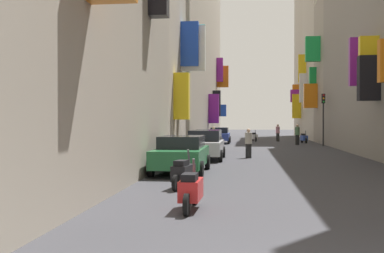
{
  "coord_description": "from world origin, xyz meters",
  "views": [
    {
      "loc": [
        -1.43,
        -4.31,
        2.02
      ],
      "look_at": [
        -5.38,
        29.53,
        1.58
      ],
      "focal_mm": 43.65,
      "sensor_mm": 36.0,
      "label": 1
    }
  ],
  "objects_px": {
    "parked_car_black": "(208,140)",
    "pedestrian_near_left": "(249,144)",
    "parked_car_green": "(181,153)",
    "scooter_blue": "(304,138)",
    "traffic_light_near_corner": "(323,110)",
    "scooter_red": "(191,190)",
    "scooter_white": "(254,137)",
    "parked_car_silver": "(205,144)",
    "pedestrian_near_right": "(297,135)",
    "pedestrian_mid_street": "(278,133)",
    "pedestrian_crossing": "(214,138)",
    "scooter_black": "(183,173)",
    "parked_car_blue": "(220,135)"
  },
  "relations": [
    {
      "from": "parked_car_blue",
      "to": "pedestrian_crossing",
      "type": "height_order",
      "value": "pedestrian_crossing"
    },
    {
      "from": "pedestrian_near_right",
      "to": "pedestrian_mid_street",
      "type": "relative_size",
      "value": 1.03
    },
    {
      "from": "parked_car_blue",
      "to": "scooter_white",
      "type": "distance_m",
      "value": 4.98
    },
    {
      "from": "parked_car_green",
      "to": "scooter_blue",
      "type": "xyz_separation_m",
      "value": [
        7.63,
        24.76,
        -0.29
      ]
    },
    {
      "from": "parked_car_silver",
      "to": "pedestrian_near_left",
      "type": "height_order",
      "value": "pedestrian_near_left"
    },
    {
      "from": "parked_car_black",
      "to": "scooter_red",
      "type": "relative_size",
      "value": 2.19
    },
    {
      "from": "parked_car_silver",
      "to": "pedestrian_near_right",
      "type": "relative_size",
      "value": 2.54
    },
    {
      "from": "traffic_light_near_corner",
      "to": "scooter_blue",
      "type": "bearing_deg",
      "value": 99.67
    },
    {
      "from": "scooter_white",
      "to": "pedestrian_near_right",
      "type": "bearing_deg",
      "value": -59.08
    },
    {
      "from": "pedestrian_mid_street",
      "to": "traffic_light_near_corner",
      "type": "height_order",
      "value": "traffic_light_near_corner"
    },
    {
      "from": "scooter_black",
      "to": "scooter_red",
      "type": "relative_size",
      "value": 1.04
    },
    {
      "from": "parked_car_green",
      "to": "traffic_light_near_corner",
      "type": "bearing_deg",
      "value": 66.66
    },
    {
      "from": "parked_car_silver",
      "to": "pedestrian_near_left",
      "type": "xyz_separation_m",
      "value": [
        2.24,
        1.13,
        -0.01
      ]
    },
    {
      "from": "parked_car_green",
      "to": "pedestrian_crossing",
      "type": "height_order",
      "value": "pedestrian_crossing"
    },
    {
      "from": "parked_car_silver",
      "to": "parked_car_black",
      "type": "bearing_deg",
      "value": 93.49
    },
    {
      "from": "pedestrian_near_left",
      "to": "pedestrian_mid_street",
      "type": "bearing_deg",
      "value": 81.92
    },
    {
      "from": "parked_car_black",
      "to": "scooter_red",
      "type": "xyz_separation_m",
      "value": [
        1.23,
        -19.33,
        -0.29
      ]
    },
    {
      "from": "parked_car_green",
      "to": "parked_car_blue",
      "type": "relative_size",
      "value": 1.08
    },
    {
      "from": "parked_car_green",
      "to": "pedestrian_near_right",
      "type": "bearing_deg",
      "value": 72.8
    },
    {
      "from": "parked_car_black",
      "to": "pedestrian_near_left",
      "type": "xyz_separation_m",
      "value": [
        2.58,
        -4.49,
        0.03
      ]
    },
    {
      "from": "scooter_blue",
      "to": "pedestrian_near_left",
      "type": "xyz_separation_m",
      "value": [
        -5.02,
        -17.35,
        0.32
      ]
    },
    {
      "from": "pedestrian_crossing",
      "to": "pedestrian_mid_street",
      "type": "xyz_separation_m",
      "value": [
        5.36,
        12.43,
        0.04
      ]
    },
    {
      "from": "scooter_red",
      "to": "traffic_light_near_corner",
      "type": "relative_size",
      "value": 0.44
    },
    {
      "from": "scooter_blue",
      "to": "pedestrian_mid_street",
      "type": "relative_size",
      "value": 1.1
    },
    {
      "from": "parked_car_green",
      "to": "scooter_red",
      "type": "height_order",
      "value": "parked_car_green"
    },
    {
      "from": "scooter_white",
      "to": "pedestrian_mid_street",
      "type": "relative_size",
      "value": 1.13
    },
    {
      "from": "parked_car_silver",
      "to": "scooter_red",
      "type": "xyz_separation_m",
      "value": [
        0.88,
        -13.72,
        -0.33
      ]
    },
    {
      "from": "parked_car_blue",
      "to": "pedestrian_near_right",
      "type": "xyz_separation_m",
      "value": [
        6.58,
        -1.9,
        0.11
      ]
    },
    {
      "from": "scooter_white",
      "to": "pedestrian_near_left",
      "type": "bearing_deg",
      "value": -91.85
    },
    {
      "from": "scooter_red",
      "to": "pedestrian_mid_street",
      "type": "xyz_separation_m",
      "value": [
        4.27,
        35.38,
        0.36
      ]
    },
    {
      "from": "scooter_blue",
      "to": "scooter_white",
      "type": "xyz_separation_m",
      "value": [
        -4.37,
        2.7,
        0.0
      ]
    },
    {
      "from": "parked_car_blue",
      "to": "scooter_blue",
      "type": "xyz_separation_m",
      "value": [
        7.49,
        1.18,
        -0.28
      ]
    },
    {
      "from": "parked_car_blue",
      "to": "scooter_blue",
      "type": "distance_m",
      "value": 7.59
    },
    {
      "from": "parked_car_blue",
      "to": "scooter_red",
      "type": "xyz_separation_m",
      "value": [
        1.12,
        -31.01,
        -0.28
      ]
    },
    {
      "from": "scooter_white",
      "to": "scooter_blue",
      "type": "bearing_deg",
      "value": -31.68
    },
    {
      "from": "pedestrian_near_left",
      "to": "traffic_light_near_corner",
      "type": "relative_size",
      "value": 0.38
    },
    {
      "from": "pedestrian_near_left",
      "to": "parked_car_green",
      "type": "bearing_deg",
      "value": -109.39
    },
    {
      "from": "parked_car_silver",
      "to": "pedestrian_mid_street",
      "type": "xyz_separation_m",
      "value": [
        5.16,
        21.66,
        0.04
      ]
    },
    {
      "from": "scooter_black",
      "to": "pedestrian_near_right",
      "type": "distance_m",
      "value": 26.45
    },
    {
      "from": "scooter_white",
      "to": "pedestrian_mid_street",
      "type": "xyz_separation_m",
      "value": [
        2.27,
        0.49,
        0.36
      ]
    },
    {
      "from": "scooter_red",
      "to": "pedestrian_near_right",
      "type": "height_order",
      "value": "pedestrian_near_right"
    },
    {
      "from": "pedestrian_crossing",
      "to": "pedestrian_mid_street",
      "type": "relative_size",
      "value": 0.95
    },
    {
      "from": "scooter_black",
      "to": "pedestrian_mid_street",
      "type": "height_order",
      "value": "pedestrian_mid_street"
    },
    {
      "from": "traffic_light_near_corner",
      "to": "scooter_black",
      "type": "bearing_deg",
      "value": -108.34
    },
    {
      "from": "parked_car_black",
      "to": "scooter_red",
      "type": "bearing_deg",
      "value": -86.37
    },
    {
      "from": "parked_car_green",
      "to": "pedestrian_near_left",
      "type": "height_order",
      "value": "pedestrian_near_left"
    },
    {
      "from": "parked_car_green",
      "to": "pedestrian_mid_street",
      "type": "relative_size",
      "value": 2.64
    },
    {
      "from": "pedestrian_near_right",
      "to": "pedestrian_crossing",
      "type": "bearing_deg",
      "value": -136.72
    },
    {
      "from": "scooter_red",
      "to": "pedestrian_near_left",
      "type": "relative_size",
      "value": 1.15
    },
    {
      "from": "scooter_white",
      "to": "pedestrian_near_left",
      "type": "xyz_separation_m",
      "value": [
        -0.65,
        -20.04,
        0.32
      ]
    }
  ]
}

